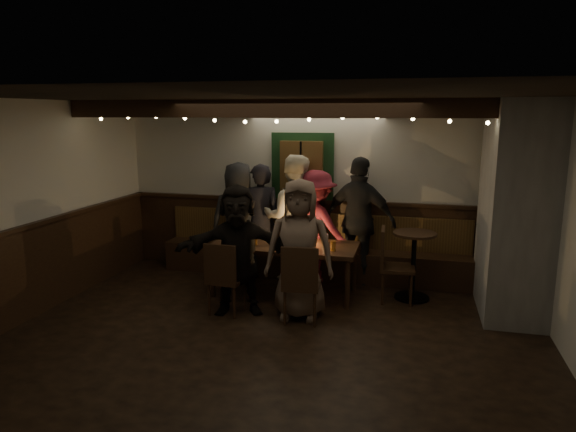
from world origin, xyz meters
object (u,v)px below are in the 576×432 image
(dining_table, at_px, (284,249))
(chair_near_left, at_px, (224,275))
(chair_near_right, at_px, (301,280))
(person_d, at_px, (316,226))
(person_a, at_px, (239,219))
(person_f, at_px, (238,250))
(high_top, at_px, (414,257))
(person_e, at_px, (360,221))
(person_b, at_px, (260,220))
(person_c, at_px, (294,218))
(chair_end, at_px, (390,260))
(person_g, at_px, (299,249))

(dining_table, relative_size, chair_near_left, 2.15)
(chair_near_right, height_order, person_d, person_d)
(dining_table, xyz_separation_m, person_a, (-0.88, 0.67, 0.23))
(person_d, height_order, person_f, person_d)
(chair_near_left, distance_m, chair_near_right, 0.97)
(person_a, bearing_deg, person_d, 163.17)
(high_top, distance_m, person_e, 0.98)
(dining_table, distance_m, chair_near_left, 1.05)
(high_top, relative_size, person_b, 0.53)
(high_top, relative_size, person_a, 0.52)
(person_f, bearing_deg, chair_near_left, -150.98)
(chair_near_left, xyz_separation_m, person_b, (-0.03, 1.63, 0.34))
(person_c, height_order, person_d, person_c)
(chair_near_right, distance_m, person_f, 0.88)
(chair_end, height_order, high_top, chair_end)
(person_a, bearing_deg, person_c, 162.89)
(person_c, bearing_deg, chair_near_left, 64.81)
(person_d, bearing_deg, person_a, 24.19)
(chair_end, distance_m, person_d, 1.28)
(high_top, xyz_separation_m, person_d, (-1.40, 0.42, 0.25))
(dining_table, distance_m, chair_end, 1.41)
(person_a, distance_m, person_g, 1.87)
(person_f, distance_m, person_g, 0.76)
(person_e, bearing_deg, person_b, 16.64)
(person_g, bearing_deg, dining_table, 111.44)
(person_a, bearing_deg, chair_near_right, 112.62)
(chair_near_right, height_order, person_e, person_e)
(person_d, bearing_deg, chair_end, 176.76)
(chair_near_right, distance_m, person_a, 2.10)
(person_c, height_order, person_e, person_c)
(chair_near_left, height_order, chair_end, chair_end)
(chair_end, height_order, person_g, person_g)
(dining_table, xyz_separation_m, high_top, (1.70, 0.25, -0.07))
(dining_table, bearing_deg, high_top, 8.22)
(person_g, bearing_deg, person_b, 116.71)
(person_b, bearing_deg, person_d, 157.84)
(person_c, xyz_separation_m, person_f, (-0.36, -1.43, -0.13))
(person_c, xyz_separation_m, person_e, (0.96, 0.07, -0.01))
(person_b, bearing_deg, person_g, 104.50)
(chair_near_right, xyz_separation_m, person_e, (0.49, 1.66, 0.38))
(dining_table, distance_m, chair_near_right, 1.03)
(chair_end, bearing_deg, person_g, -141.62)
(chair_near_left, bearing_deg, person_c, 72.36)
(person_d, bearing_deg, high_top, -172.57)
(person_e, height_order, person_g, person_e)
(chair_near_right, relative_size, person_f, 0.59)
(dining_table, bearing_deg, chair_near_right, -64.74)
(high_top, xyz_separation_m, person_e, (-0.77, 0.48, 0.35))
(chair_near_right, height_order, person_f, person_f)
(chair_near_left, bearing_deg, person_g, 11.02)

